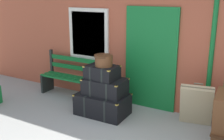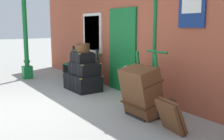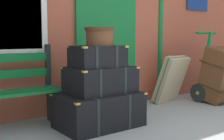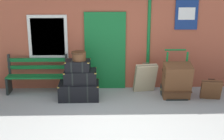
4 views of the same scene
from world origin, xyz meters
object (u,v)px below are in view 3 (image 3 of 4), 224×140
round_hatbox (100,35)px  steamer_trunk_middle (100,80)px  porters_trolley (214,85)px  steamer_trunk_base (99,110)px  suitcase_caramel (171,79)px  steamer_trunk_top (97,56)px  large_brown_trunk (223,75)px

round_hatbox → steamer_trunk_middle: bearing=44.0°
round_hatbox → porters_trolley: 2.58m
steamer_trunk_base → porters_trolley: size_ratio=0.84×
steamer_trunk_middle → suitcase_caramel: suitcase_caramel is taller
round_hatbox → suitcase_caramel: (1.70, 0.41, -0.72)m
steamer_trunk_top → suitcase_caramel: size_ratio=0.77×
porters_trolley → round_hatbox: bearing=-177.8°
round_hatbox → large_brown_trunk: round_hatbox is taller
large_brown_trunk → suitcase_caramel: 0.88m
large_brown_trunk → suitcase_caramel: bearing=146.4°
round_hatbox → porters_trolley: (2.44, 0.09, -0.85)m
steamer_trunk_base → large_brown_trunk: large_brown_trunk is taller
round_hatbox → porters_trolley: size_ratio=0.30×
steamer_trunk_base → round_hatbox: size_ratio=2.86×
steamer_trunk_middle → steamer_trunk_top: steamer_trunk_top is taller
round_hatbox → suitcase_caramel: size_ratio=0.44×
large_brown_trunk → steamer_trunk_base: bearing=178.5°
porters_trolley → steamer_trunk_base: bearing=-177.5°
steamer_trunk_middle → large_brown_trunk: 2.43m
steamer_trunk_top → large_brown_trunk: 2.51m
steamer_trunk_middle → porters_trolley: (2.42, 0.08, -0.31)m
steamer_trunk_top → round_hatbox: round_hatbox is taller
steamer_trunk_top → round_hatbox: (0.04, 0.00, 0.25)m
steamer_trunk_base → large_brown_trunk: 2.48m
steamer_trunk_base → steamer_trunk_top: 0.66m
steamer_trunk_base → suitcase_caramel: size_ratio=1.26×
steamer_trunk_base → round_hatbox: (0.02, 0.02, 0.91)m
porters_trolley → suitcase_caramel: (-0.73, 0.32, 0.13)m
suitcase_caramel → large_brown_trunk: bearing=-33.6°
steamer_trunk_base → porters_trolley: porters_trolley is taller
steamer_trunk_top → round_hatbox: 0.26m
steamer_trunk_base → steamer_trunk_middle: 0.37m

